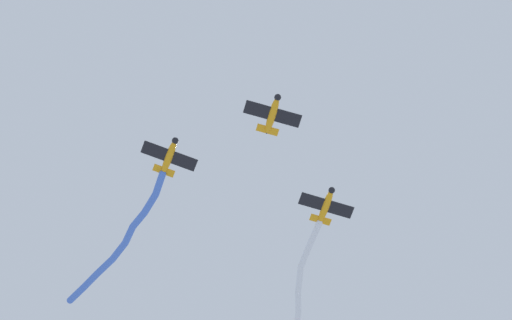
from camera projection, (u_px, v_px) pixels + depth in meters
airplane_lead at (272, 114)px, 79.15m from camera, size 4.72×5.86×1.52m
airplane_left_wing at (326, 205)px, 82.85m from camera, size 4.67×5.90×1.52m
smoke_trail_left_wing at (302, 301)px, 88.09m from camera, size 15.75×15.49×2.75m
airplane_right_wing at (169, 156)px, 81.13m from camera, size 4.68×6.02×1.52m
smoke_trail_right_wing at (120, 242)px, 85.05m from camera, size 19.97×4.86×1.32m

